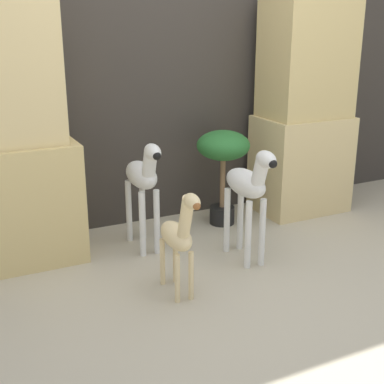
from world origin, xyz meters
name	(u,v)px	position (x,y,z in m)	size (l,w,h in m)	color
ground_plane	(262,298)	(0.00, 0.00, 0.00)	(14.00, 14.00, 0.00)	#B2A88E
wall_back	(157,57)	(0.00, 1.33, 1.10)	(6.40, 0.08, 2.20)	#38332D
rock_pillar_left	(16,142)	(-0.97, 1.01, 0.70)	(0.63, 0.44, 1.56)	#D1B775
rock_pillar_right	(304,114)	(0.97, 1.01, 0.71)	(0.63, 0.44, 1.48)	#DBC184
zebra_right	(248,187)	(0.16, 0.42, 0.44)	(0.16, 0.47, 0.69)	silver
zebra_left	(143,179)	(-0.30, 0.83, 0.44)	(0.16, 0.47, 0.69)	silver
giraffe_figurine	(179,234)	(-0.36, 0.22, 0.33)	(0.13, 0.42, 0.59)	beige
potted_palm_front	(223,155)	(0.32, 1.00, 0.48)	(0.35, 0.35, 0.64)	black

